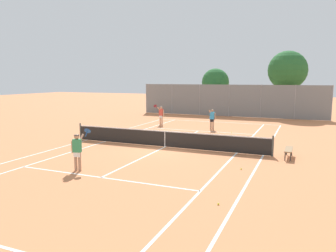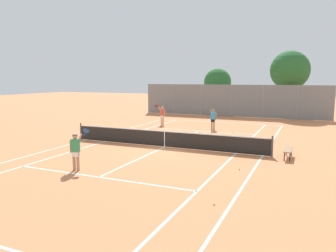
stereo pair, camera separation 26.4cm
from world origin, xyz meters
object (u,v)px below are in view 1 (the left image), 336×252
object	(u,v)px
loose_tennis_ball_0	(232,132)
tree_behind_right	(288,71)
loose_tennis_ball_1	(241,169)
player_far_left	(161,114)
tree_behind_left	(216,83)
tennis_net	(165,138)
player_far_right	(212,118)
loose_tennis_ball_2	(218,204)
courtside_bench	(289,150)
player_near_side	(77,150)

from	to	relation	value
loose_tennis_ball_0	tree_behind_right	distance (m)	13.59
loose_tennis_ball_1	player_far_left	bearing A→B (deg)	128.30
tree_behind_left	loose_tennis_ball_0	bearing A→B (deg)	-70.53
player_far_left	loose_tennis_ball_1	size ratio (longest dim) A/B	26.88
tennis_net	player_far_right	bearing A→B (deg)	83.94
player_far_left	tree_behind_right	world-z (taller)	tree_behind_right
player_far_left	loose_tennis_ball_1	distance (m)	14.23
player_far_left	loose_tennis_ball_2	xyz separation A→B (m)	(8.89, -15.47, -0.89)
player_far_right	tree_behind_left	world-z (taller)	tree_behind_left
loose_tennis_ball_1	loose_tennis_ball_2	distance (m)	4.32
loose_tennis_ball_0	tree_behind_left	bearing A→B (deg)	109.47
tree_behind_left	loose_tennis_ball_2	bearing A→B (deg)	-75.09
loose_tennis_ball_2	player_far_left	bearing A→B (deg)	119.89
tennis_net	courtside_bench	xyz separation A→B (m)	(6.72, -0.03, -0.10)
player_near_side	loose_tennis_ball_2	bearing A→B (deg)	-12.36
loose_tennis_ball_1	loose_tennis_ball_2	xyz separation A→B (m)	(0.09, -4.32, 0.00)
loose_tennis_ball_0	loose_tennis_ball_2	bearing A→B (deg)	-79.64
tree_behind_left	tree_behind_right	world-z (taller)	tree_behind_right
loose_tennis_ball_2	loose_tennis_ball_1	bearing A→B (deg)	91.17
player_near_side	tree_behind_right	world-z (taller)	tree_behind_right
tennis_net	tree_behind_left	size ratio (longest dim) A/B	2.37
courtside_bench	loose_tennis_ball_0	bearing A→B (deg)	122.97
tree_behind_left	tree_behind_right	size ratio (longest dim) A/B	0.75
player_far_right	loose_tennis_ball_2	world-z (taller)	player_far_right
player_far_left	player_far_right	xyz separation A→B (m)	(4.64, -0.74, -0.02)
player_near_side	player_far_right	distance (m)	13.49
tree_behind_left	tree_behind_right	bearing A→B (deg)	-6.10
player_far_left	loose_tennis_ball_2	size ratio (longest dim) A/B	26.88
player_near_side	tree_behind_left	size ratio (longest dim) A/B	0.35
player_near_side	player_far_left	bearing A→B (deg)	99.66
player_far_right	loose_tennis_ball_1	xyz separation A→B (m)	(4.16, -10.41, -0.88)
loose_tennis_ball_1	tree_behind_left	distance (m)	24.12
courtside_bench	player_far_left	bearing A→B (deg)	142.54
loose_tennis_ball_0	tennis_net	bearing A→B (deg)	-110.99
loose_tennis_ball_0	courtside_bench	world-z (taller)	courtside_bench
tree_behind_right	tree_behind_left	bearing A→B (deg)	173.90
player_far_left	loose_tennis_ball_0	distance (m)	6.61
loose_tennis_ball_1	tree_behind_right	bearing A→B (deg)	88.45
loose_tennis_ball_1	tree_behind_right	xyz separation A→B (m)	(0.59, 21.97, 4.63)
loose_tennis_ball_2	courtside_bench	xyz separation A→B (m)	(1.69, 7.36, 0.38)
player_near_side	loose_tennis_ball_1	distance (m)	7.09
player_far_left	loose_tennis_ball_2	bearing A→B (deg)	-60.11
player_near_side	tree_behind_right	distance (m)	26.10
loose_tennis_ball_0	player_far_right	bearing A→B (deg)	153.55
loose_tennis_ball_2	tree_behind_left	world-z (taller)	tree_behind_left
courtside_bench	tree_behind_right	bearing A→B (deg)	93.58
player_near_side	tree_behind_left	xyz separation A→B (m)	(-0.72, 25.69, 2.48)
tennis_net	player_far_left	xyz separation A→B (m)	(-3.86, 8.08, 0.42)
player_far_right	loose_tennis_ball_0	xyz separation A→B (m)	(1.71, -0.85, -0.88)
courtside_bench	tree_behind_left	xyz separation A→B (m)	(-8.91, 19.75, 2.99)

